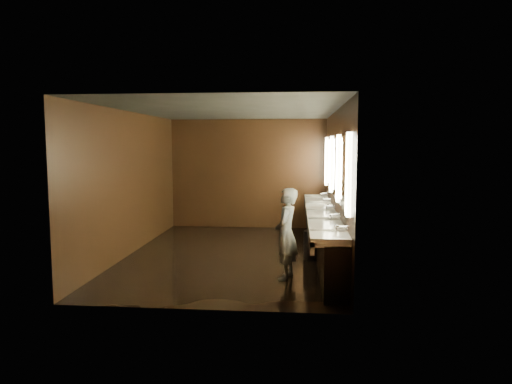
# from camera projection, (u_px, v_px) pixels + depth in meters

# --- Properties ---
(floor) EXTENTS (6.00, 6.00, 0.00)m
(floor) POSITION_uv_depth(u_px,v_px,m) (232.00, 255.00, 8.96)
(floor) COLOR black
(floor) RESTS_ON ground
(ceiling) EXTENTS (4.00, 6.00, 0.02)m
(ceiling) POSITION_uv_depth(u_px,v_px,m) (231.00, 111.00, 8.67)
(ceiling) COLOR #2D2D2B
(ceiling) RESTS_ON wall_back
(wall_back) EXTENTS (4.00, 0.02, 2.80)m
(wall_back) POSITION_uv_depth(u_px,v_px,m) (248.00, 174.00, 11.79)
(wall_back) COLOR black
(wall_back) RESTS_ON floor
(wall_front) EXTENTS (4.00, 0.02, 2.80)m
(wall_front) POSITION_uv_depth(u_px,v_px,m) (198.00, 204.00, 5.84)
(wall_front) COLOR black
(wall_front) RESTS_ON floor
(wall_left) EXTENTS (0.02, 6.00, 2.80)m
(wall_left) POSITION_uv_depth(u_px,v_px,m) (131.00, 183.00, 8.99)
(wall_left) COLOR black
(wall_left) RESTS_ON floor
(wall_right) EXTENTS (0.02, 6.00, 2.80)m
(wall_right) POSITION_uv_depth(u_px,v_px,m) (336.00, 185.00, 8.63)
(wall_right) COLOR black
(wall_right) RESTS_ON floor
(sink_counter) EXTENTS (0.55, 5.40, 1.01)m
(sink_counter) POSITION_uv_depth(u_px,v_px,m) (324.00, 231.00, 8.75)
(sink_counter) COLOR black
(sink_counter) RESTS_ON floor
(mirror_band) EXTENTS (0.06, 5.03, 1.15)m
(mirror_band) POSITION_uv_depth(u_px,v_px,m) (335.00, 166.00, 8.60)
(mirror_band) COLOR #FEF9C6
(mirror_band) RESTS_ON wall_right
(person) EXTENTS (0.45, 0.60, 1.47)m
(person) POSITION_uv_depth(u_px,v_px,m) (286.00, 234.00, 7.29)
(person) COLOR #7C9BBA
(person) RESTS_ON floor
(trash_bin) EXTENTS (0.38, 0.38, 0.54)m
(trash_bin) POSITION_uv_depth(u_px,v_px,m) (313.00, 245.00, 8.56)
(trash_bin) COLOR black
(trash_bin) RESTS_ON floor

